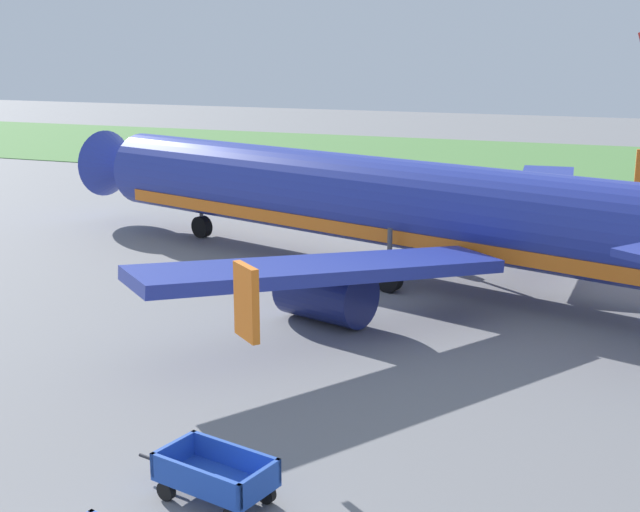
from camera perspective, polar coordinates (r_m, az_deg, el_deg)
grass_strip at (r=73.65m, az=14.65°, el=6.08°), size 220.00×28.00×0.06m
airplane at (r=36.11m, az=4.74°, el=3.45°), size 36.82×29.91×11.34m
baggage_cart_fourth_in_row at (r=19.12m, az=-7.02°, el=-14.35°), size 3.63×1.93×1.07m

